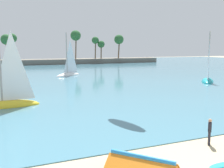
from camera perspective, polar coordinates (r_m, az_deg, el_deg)
sea at (r=72.33m, az=-16.27°, el=3.22°), size 220.00×118.16×0.06m
palm_headland at (r=91.37m, az=-16.54°, el=5.69°), size 95.40×6.58×12.16m
folded_kite at (r=12.46m, az=6.79°, el=-17.20°), size 3.83×3.91×0.99m
person_at_waterline at (r=16.94m, az=21.17°, el=-9.83°), size 0.40×0.43×1.67m
sailboat_near_shore at (r=27.60m, az=-22.57°, el=-2.97°), size 6.59×2.09×9.50m
sailboat_mid_bay at (r=54.21m, az=-9.76°, el=2.79°), size 6.60×5.36×9.61m
sailboat_toward_headland at (r=46.88m, az=20.79°, el=1.49°), size 5.73×6.01×9.27m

